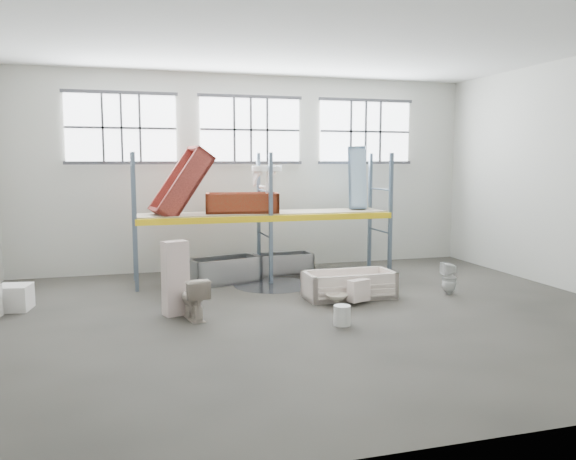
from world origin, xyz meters
name	(u,v)px	position (x,y,z in m)	size (l,w,h in m)	color
floor	(311,318)	(0.00, 0.00, -0.05)	(12.00, 10.00, 0.10)	#4C4740
ceiling	(312,30)	(0.00, 0.00, 5.05)	(12.00, 10.00, 0.10)	silver
wall_back	(250,173)	(0.00, 5.05, 2.50)	(12.00, 0.10, 5.00)	beige
wall_front	(482,194)	(0.00, -5.05, 2.50)	(12.00, 0.10, 5.00)	#B6B5A9
window_left	(121,128)	(-3.20, 4.94, 3.60)	(2.60, 0.04, 1.60)	white
window_mid	(251,130)	(0.00, 4.94, 3.60)	(2.60, 0.04, 1.60)	white
window_right	(365,132)	(3.20, 4.94, 3.60)	(2.60, 0.04, 1.60)	white
rack_upright_la	(135,223)	(-3.00, 2.90, 1.50)	(0.08, 0.08, 3.00)	slate
rack_upright_lb	(134,217)	(-3.00, 4.10, 1.50)	(0.08, 0.08, 3.00)	slate
rack_upright_ma	(271,219)	(0.00, 2.90, 1.50)	(0.08, 0.08, 3.00)	slate
rack_upright_mb	(259,214)	(0.00, 4.10, 1.50)	(0.08, 0.08, 3.00)	slate
rack_upright_ra	(390,215)	(3.00, 2.90, 1.50)	(0.08, 0.08, 3.00)	slate
rack_upright_rb	(370,211)	(3.00, 4.10, 1.50)	(0.08, 0.08, 3.00)	slate
rack_beam_front	(271,219)	(0.00, 2.90, 1.50)	(6.00, 0.10, 0.14)	yellow
rack_beam_back	(259,214)	(0.00, 4.10, 1.50)	(6.00, 0.10, 0.14)	yellow
shelf_deck	(264,213)	(0.00, 3.50, 1.58)	(5.90, 1.10, 0.03)	gray
wet_patch	(273,285)	(0.00, 2.70, 0.00)	(1.80, 1.80, 0.00)	black
bathtub_beige	(349,285)	(1.20, 1.10, 0.27)	(1.84, 0.86, 0.54)	silver
cistern_spare	(359,290)	(1.16, 0.50, 0.28)	(0.45, 0.21, 0.42)	silver
sink_in_tub	(337,298)	(0.69, 0.48, 0.16)	(0.44, 0.44, 0.15)	beige
toilet_beige	(194,298)	(-2.09, 0.33, 0.38)	(0.43, 0.75, 0.76)	beige
cistern_tall	(175,278)	(-2.37, 0.73, 0.68)	(0.44, 0.29, 1.37)	beige
toilet_white	(449,278)	(3.35, 0.78, 0.34)	(0.31, 0.31, 0.68)	white
steel_tub_left	(224,270)	(-1.03, 3.25, 0.30)	(1.61, 0.75, 0.59)	#A5A8AD
steel_tub_right	(284,264)	(0.59, 3.90, 0.26)	(1.39, 0.65, 0.51)	#A4A7AC
rust_tub_flat	(242,203)	(-0.53, 3.54, 1.82)	(1.70, 0.79, 0.48)	maroon
rust_tub_tilted	(182,184)	(-1.93, 3.52, 2.29)	(1.75, 0.82, 0.49)	maroon
sink_on_shelf	(267,192)	(0.02, 3.31, 2.09)	(0.73, 0.57, 0.65)	white
blue_tub_upright	(358,177)	(2.48, 3.74, 2.40)	(1.54, 0.72, 0.43)	#89AACB
bucket	(342,315)	(0.31, -0.76, 0.17)	(0.29, 0.29, 0.34)	silver
carton_far	(14,298)	(-5.27, 1.94, 0.24)	(0.57, 0.57, 0.48)	silver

